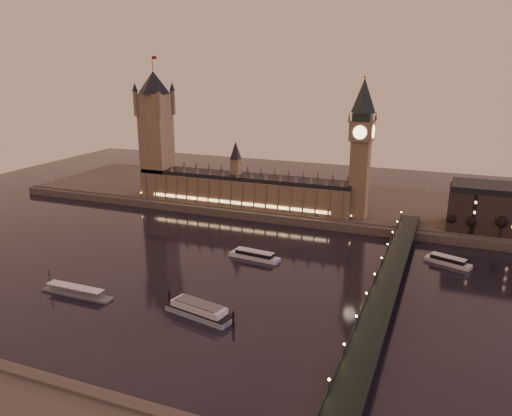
{
  "coord_description": "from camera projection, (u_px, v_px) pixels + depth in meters",
  "views": [
    {
      "loc": [
        117.78,
        -241.52,
        116.91
      ],
      "look_at": [
        6.32,
        35.0,
        31.09
      ],
      "focal_mm": 35.0,
      "sensor_mm": 36.0,
      "label": 1
    }
  ],
  "objects": [
    {
      "name": "moored_barge",
      "position": [
        199.0,
        310.0,
        240.2
      ],
      "size": [
        40.3,
        16.83,
        7.53
      ],
      "rotation": [
        0.0,
        0.0,
        -0.2
      ],
      "color": "#8192A4",
      "rests_on": "ground"
    },
    {
      "name": "far_embankment",
      "position": [
        339.0,
        203.0,
        425.38
      ],
      "size": [
        560.0,
        130.0,
        6.0
      ],
      "primitive_type": "cube",
      "color": "#423D35",
      "rests_on": "ground"
    },
    {
      "name": "westminster_bridge",
      "position": [
        385.0,
        291.0,
        255.48
      ],
      "size": [
        13.2,
        260.0,
        15.3
      ],
      "color": "black",
      "rests_on": "ground"
    },
    {
      "name": "palace_of_westminster",
      "position": [
        243.0,
        186.0,
        406.18
      ],
      "size": [
        180.0,
        26.62,
        52.0
      ],
      "color": "brown",
      "rests_on": "ground"
    },
    {
      "name": "pontoon_pier",
      "position": [
        77.0,
        293.0,
        262.84
      ],
      "size": [
        41.91,
        6.99,
        11.18
      ],
      "color": "#595B5E",
      "rests_on": "ground"
    },
    {
      "name": "bare_tree_1",
      "position": [
        474.0,
        221.0,
        334.32
      ],
      "size": [
        6.48,
        6.48,
        13.18
      ],
      "color": "black",
      "rests_on": "ground"
    },
    {
      "name": "ground",
      "position": [
        223.0,
        274.0,
        289.92
      ],
      "size": [
        700.0,
        700.0,
        0.0
      ],
      "primitive_type": "plane",
      "color": "black",
      "rests_on": "ground"
    },
    {
      "name": "cruise_boat_a",
      "position": [
        255.0,
        255.0,
        311.55
      ],
      "size": [
        33.62,
        10.34,
        5.29
      ],
      "rotation": [
        0.0,
        0.0,
        -0.1
      ],
      "color": "silver",
      "rests_on": "ground"
    },
    {
      "name": "big_ben",
      "position": [
        361.0,
        141.0,
        360.67
      ],
      "size": [
        17.68,
        17.68,
        104.0
      ],
      "color": "brown",
      "rests_on": "ground"
    },
    {
      "name": "cruise_boat_b",
      "position": [
        448.0,
        261.0,
        302.92
      ],
      "size": [
        28.26,
        15.85,
        5.09
      ],
      "rotation": [
        0.0,
        0.0,
        -0.35
      ],
      "color": "silver",
      "rests_on": "ground"
    },
    {
      "name": "bare_tree_0",
      "position": [
        450.0,
        219.0,
        339.83
      ],
      "size": [
        6.48,
        6.48,
        13.18
      ],
      "color": "black",
      "rests_on": "ground"
    },
    {
      "name": "bare_tree_2",
      "position": [
        500.0,
        224.0,
        328.8
      ],
      "size": [
        6.48,
        6.48,
        13.18
      ],
      "color": "black",
      "rests_on": "ground"
    },
    {
      "name": "victoria_tower",
      "position": [
        156.0,
        127.0,
        422.69
      ],
      "size": [
        31.68,
        31.68,
        118.0
      ],
      "color": "brown",
      "rests_on": "ground"
    }
  ]
}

